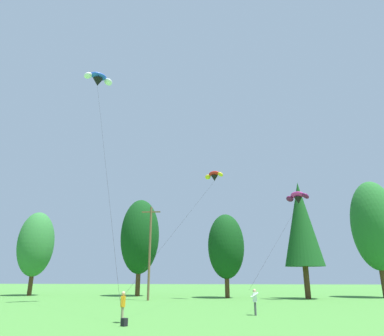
% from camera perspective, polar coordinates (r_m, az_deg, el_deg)
% --- Properties ---
extents(treeline_tree_b, '(4.89, 4.89, 11.44)m').
position_cam_1_polar(treeline_tree_b, '(54.75, -24.50, -11.40)').
color(treeline_tree_b, '#472D19').
rests_on(treeline_tree_b, ground_plane).
extents(treeline_tree_c, '(5.31, 5.31, 13.02)m').
position_cam_1_polar(treeline_tree_c, '(49.45, -8.64, -11.13)').
color(treeline_tree_c, '#472D19').
rests_on(treeline_tree_c, ground_plane).
extents(treeline_tree_d, '(4.56, 4.56, 10.22)m').
position_cam_1_polar(treeline_tree_d, '(44.83, 5.67, -12.78)').
color(treeline_tree_d, '#472D19').
rests_on(treeline_tree_d, ground_plane).
extents(treeline_tree_e, '(4.70, 4.70, 14.07)m').
position_cam_1_polar(treeline_tree_e, '(45.37, 17.68, -8.75)').
color(treeline_tree_e, '#472D19').
rests_on(treeline_tree_e, ground_plane).
extents(treeline_tree_f, '(5.78, 5.78, 14.75)m').
position_cam_1_polar(treeline_tree_f, '(51.29, 28.07, -8.34)').
color(treeline_tree_f, '#472D19').
rests_on(treeline_tree_f, ground_plane).
extents(utility_pole, '(2.20, 0.26, 10.34)m').
position_cam_1_polar(utility_pole, '(40.38, -7.03, -13.28)').
color(utility_pole, brown).
rests_on(utility_pole, ground_plane).
extents(kite_flyer_near, '(0.40, 0.60, 1.69)m').
position_cam_1_polar(kite_flyer_near, '(21.52, -11.43, -21.30)').
color(kite_flyer_near, gray).
rests_on(kite_flyer_near, ground_plane).
extents(kite_flyer_mid, '(0.54, 0.57, 1.69)m').
position_cam_1_polar(kite_flyer_mid, '(25.45, 10.40, -20.70)').
color(kite_flyer_mid, '#4C4C51').
rests_on(kite_flyer_mid, ground_plane).
extents(parafoil_kite_high_red_yellow, '(6.39, 21.44, 13.93)m').
position_cam_1_polar(parafoil_kite_high_red_yellow, '(42.71, 3.70, -1.33)').
color(parafoil_kite_high_red_yellow, red).
extents(parafoil_kite_mid_magenta, '(8.72, 17.14, 10.68)m').
position_cam_1_polar(parafoil_kite_mid_magenta, '(43.03, 17.15, -4.69)').
color(parafoil_kite_mid_magenta, '#D12893').
extents(parafoil_kite_far_blue_white, '(9.07, 13.46, 23.24)m').
position_cam_1_polar(parafoil_kite_far_blue_white, '(41.18, -15.32, 14.05)').
color(parafoil_kite_far_blue_white, blue).
extents(backpack, '(0.40, 0.39, 0.40)m').
position_cam_1_polar(backpack, '(20.22, -11.19, -23.82)').
color(backpack, black).
rests_on(backpack, ground_plane).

